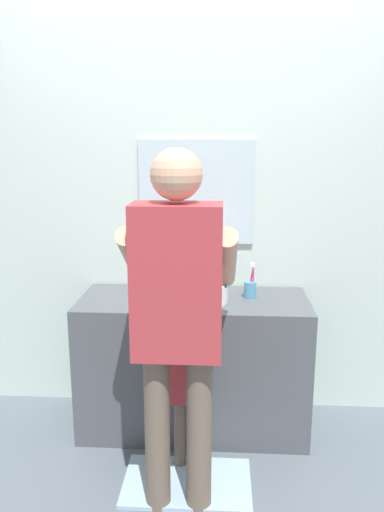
% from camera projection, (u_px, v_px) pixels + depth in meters
% --- Properties ---
extents(ground_plane, '(14.00, 14.00, 0.00)m').
position_uv_depth(ground_plane, '(190.00, 454.00, 2.78)').
color(ground_plane, slate).
extents(back_wall, '(4.40, 0.10, 2.70)m').
position_uv_depth(back_wall, '(197.00, 198.00, 3.08)').
color(back_wall, silver).
rests_on(back_wall, ground).
extents(vanity_cabinet, '(1.32, 0.54, 0.80)m').
position_uv_depth(vanity_cabinet, '(194.00, 364.00, 2.98)').
color(vanity_cabinet, '#4C5156').
rests_on(vanity_cabinet, ground).
extents(sink_basin, '(0.40, 0.40, 0.11)m').
position_uv_depth(sink_basin, '(193.00, 290.00, 2.86)').
color(sink_basin, white).
rests_on(sink_basin, vanity_cabinet).
extents(faucet, '(0.18, 0.14, 0.18)m').
position_uv_depth(faucet, '(196.00, 275.00, 3.08)').
color(faucet, '#B7BABF').
rests_on(faucet, vanity_cabinet).
extents(toothbrush_cup, '(0.07, 0.07, 0.21)m').
position_uv_depth(toothbrush_cup, '(250.00, 289.00, 2.90)').
color(toothbrush_cup, '#4C8EB2').
rests_on(toothbrush_cup, vanity_cabinet).
extents(bath_mat, '(0.64, 0.40, 0.02)m').
position_uv_depth(bath_mat, '(187.00, 483.00, 2.53)').
color(bath_mat, '#99B7CC').
rests_on(bath_mat, ground).
extents(child_toddler, '(0.26, 0.26, 0.84)m').
position_uv_depth(child_toddler, '(189.00, 379.00, 2.57)').
color(child_toddler, '#6B5B4C').
rests_on(child_toddler, ground).
extents(adult_parent, '(0.52, 0.55, 1.67)m').
position_uv_depth(adult_parent, '(178.00, 303.00, 2.19)').
color(adult_parent, '#6B5B4C').
rests_on(adult_parent, ground).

